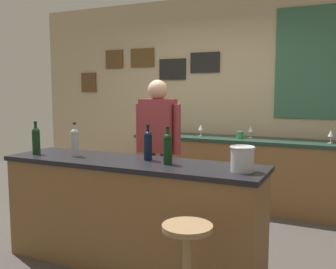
# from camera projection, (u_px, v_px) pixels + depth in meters

# --- Properties ---
(ground_plane) EXTENTS (10.00, 10.00, 0.00)m
(ground_plane) POSITION_uv_depth(u_px,v_px,m) (153.00, 247.00, 3.71)
(ground_plane) COLOR #423D38
(back_wall) EXTENTS (6.00, 0.09, 2.80)m
(back_wall) POSITION_uv_depth(u_px,v_px,m) (220.00, 97.00, 5.35)
(back_wall) COLOR tan
(back_wall) RESTS_ON ground_plane
(bar_counter) EXTENTS (2.29, 0.60, 0.92)m
(bar_counter) POSITION_uv_depth(u_px,v_px,m) (131.00, 213.00, 3.29)
(bar_counter) COLOR brown
(bar_counter) RESTS_ON ground_plane
(side_counter) EXTENTS (2.81, 0.56, 0.90)m
(side_counter) POSITION_uv_depth(u_px,v_px,m) (238.00, 172.00, 4.96)
(side_counter) COLOR brown
(side_counter) RESTS_ON ground_plane
(bartender) EXTENTS (0.52, 0.21, 1.62)m
(bartender) POSITION_uv_depth(u_px,v_px,m) (158.00, 145.00, 4.05)
(bartender) COLOR #384766
(bartender) RESTS_ON ground_plane
(bar_stool) EXTENTS (0.32, 0.32, 0.68)m
(bar_stool) POSITION_uv_depth(u_px,v_px,m) (187.00, 258.00, 2.41)
(bar_stool) COLOR olive
(bar_stool) RESTS_ON ground_plane
(wine_bottle_a) EXTENTS (0.07, 0.07, 0.31)m
(wine_bottle_a) POSITION_uv_depth(u_px,v_px,m) (36.00, 140.00, 3.55)
(wine_bottle_a) COLOR black
(wine_bottle_a) RESTS_ON bar_counter
(wine_bottle_b) EXTENTS (0.07, 0.07, 0.31)m
(wine_bottle_b) POSITION_uv_depth(u_px,v_px,m) (75.00, 141.00, 3.44)
(wine_bottle_b) COLOR #999E99
(wine_bottle_b) RESTS_ON bar_counter
(wine_bottle_c) EXTENTS (0.07, 0.07, 0.31)m
(wine_bottle_c) POSITION_uv_depth(u_px,v_px,m) (148.00, 144.00, 3.25)
(wine_bottle_c) COLOR black
(wine_bottle_c) RESTS_ON bar_counter
(wine_bottle_d) EXTENTS (0.07, 0.07, 0.31)m
(wine_bottle_d) POSITION_uv_depth(u_px,v_px,m) (168.00, 148.00, 3.06)
(wine_bottle_d) COLOR black
(wine_bottle_d) RESTS_ON bar_counter
(ice_bucket) EXTENTS (0.19, 0.19, 0.19)m
(ice_bucket) POSITION_uv_depth(u_px,v_px,m) (242.00, 158.00, 2.80)
(ice_bucket) COLOR #B7BABF
(ice_bucket) RESTS_ON bar_counter
(wine_glass_a) EXTENTS (0.07, 0.07, 0.16)m
(wine_glass_a) POSITION_uv_depth(u_px,v_px,m) (162.00, 126.00, 5.30)
(wine_glass_a) COLOR silver
(wine_glass_a) RESTS_ON side_counter
(wine_glass_b) EXTENTS (0.07, 0.07, 0.16)m
(wine_glass_b) POSITION_uv_depth(u_px,v_px,m) (201.00, 128.00, 5.11)
(wine_glass_b) COLOR silver
(wine_glass_b) RESTS_ON side_counter
(wine_glass_c) EXTENTS (0.07, 0.07, 0.16)m
(wine_glass_c) POSITION_uv_depth(u_px,v_px,m) (251.00, 129.00, 4.91)
(wine_glass_c) COLOR silver
(wine_glass_c) RESTS_ON side_counter
(wine_glass_d) EXTENTS (0.07, 0.07, 0.16)m
(wine_glass_d) POSITION_uv_depth(u_px,v_px,m) (331.00, 134.00, 4.41)
(wine_glass_d) COLOR silver
(wine_glass_d) RESTS_ON side_counter
(coffee_mug) EXTENTS (0.12, 0.08, 0.09)m
(coffee_mug) POSITION_uv_depth(u_px,v_px,m) (240.00, 135.00, 4.84)
(coffee_mug) COLOR #338C4C
(coffee_mug) RESTS_ON side_counter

